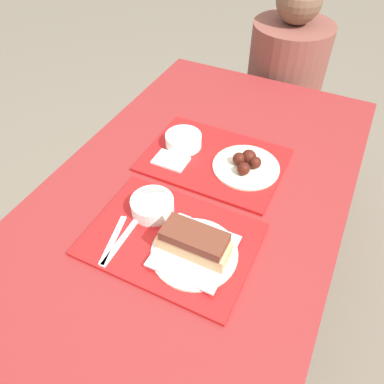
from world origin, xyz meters
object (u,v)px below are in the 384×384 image
(bowl_coleslaw_near, at_px, (152,205))
(brisket_sandwich_plate, at_px, (194,246))
(tray_far, at_px, (214,160))
(bowl_coleslaw_far, at_px, (183,140))
(tray_near, at_px, (171,239))
(wings_plate_far, at_px, (246,164))
(person_seated_across, at_px, (287,65))

(bowl_coleslaw_near, relative_size, brisket_sandwich_plate, 0.54)
(tray_far, distance_m, brisket_sandwich_plate, 0.40)
(bowl_coleslaw_far, bearing_deg, tray_far, -7.49)
(bowl_coleslaw_far, bearing_deg, tray_near, -68.01)
(brisket_sandwich_plate, bearing_deg, tray_near, 166.97)
(tray_near, xyz_separation_m, bowl_coleslaw_near, (-0.10, 0.07, 0.03))
(brisket_sandwich_plate, relative_size, wings_plate_far, 1.05)
(tray_near, xyz_separation_m, person_seated_across, (-0.01, 1.21, -0.03))
(bowl_coleslaw_near, xyz_separation_m, bowl_coleslaw_far, (-0.06, 0.31, 0.00))
(wings_plate_far, bearing_deg, bowl_coleslaw_near, -121.18)
(bowl_coleslaw_near, relative_size, person_seated_across, 0.19)
(tray_near, bearing_deg, brisket_sandwich_plate, -13.03)
(tray_far, distance_m, bowl_coleslaw_far, 0.13)
(bowl_coleslaw_near, relative_size, bowl_coleslaw_far, 1.00)
(tray_near, distance_m, bowl_coleslaw_far, 0.41)
(tray_far, height_order, bowl_coleslaw_far, bowl_coleslaw_far)
(tray_near, bearing_deg, person_seated_across, 90.29)
(bowl_coleslaw_far, height_order, person_seated_across, person_seated_across)
(tray_far, relative_size, bowl_coleslaw_near, 3.63)
(tray_near, distance_m, person_seated_across, 1.21)
(tray_near, distance_m, bowl_coleslaw_near, 0.12)
(tray_near, distance_m, wings_plate_far, 0.38)
(wings_plate_far, relative_size, person_seated_across, 0.33)
(brisket_sandwich_plate, height_order, person_seated_across, person_seated_across)
(tray_far, xyz_separation_m, bowl_coleslaw_far, (-0.13, 0.02, 0.03))
(person_seated_across, bearing_deg, wings_plate_far, -83.77)
(person_seated_across, bearing_deg, tray_far, -91.45)
(bowl_coleslaw_far, bearing_deg, wings_plate_far, -3.31)
(bowl_coleslaw_near, height_order, bowl_coleslaw_far, same)
(tray_far, relative_size, person_seated_across, 0.69)
(tray_far, bearing_deg, tray_near, -85.66)
(tray_near, xyz_separation_m, brisket_sandwich_plate, (0.08, -0.02, 0.04))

